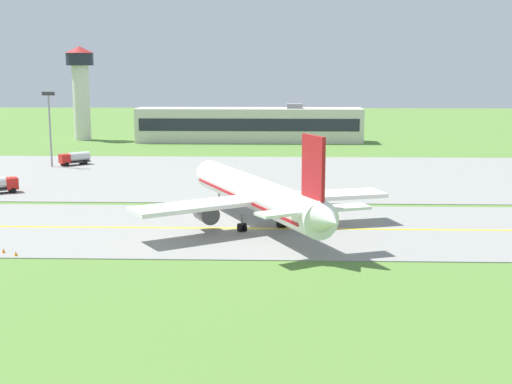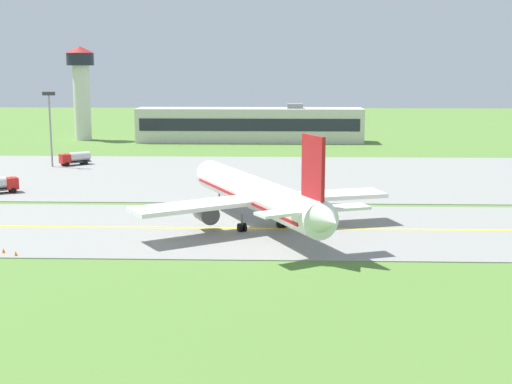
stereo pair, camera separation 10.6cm
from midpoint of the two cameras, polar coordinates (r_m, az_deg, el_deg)
The scene contains 11 objects.
ground_plane at distance 85.05m, azimuth -1.01°, elevation -3.05°, with size 500.00×500.00×0.00m, color #517A33.
taxiway_strip at distance 85.04m, azimuth -1.01°, elevation -3.02°, with size 240.00×28.00×0.10m, color gray.
apron_pad at distance 126.32m, azimuth 4.47°, elevation 1.33°, with size 140.00×52.00×0.10m, color gray.
taxiway_centreline at distance 85.03m, azimuth -1.01°, elevation -2.98°, with size 220.00×0.60×0.01m, color yellow.
airplane_lead at distance 85.05m, azimuth 0.05°, elevation -0.21°, with size 30.88×37.32×12.70m.
service_truck_baggage at distance 143.90m, azimuth -14.63°, elevation 2.72°, with size 5.95×5.37×2.65m.
terminal_building at distance 182.58m, azimuth -0.54°, elevation 5.50°, with size 58.61×9.51×10.01m.
control_tower at distance 193.13m, azimuth -14.16°, elevation 8.60°, with size 7.60×7.60×24.75m.
apron_light_mast at distance 141.89m, azimuth -16.54°, elevation 5.69°, with size 2.40×0.50×14.70m.
traffic_cone_near_edge at distance 78.66m, azimuth -19.98°, elevation -4.56°, with size 0.44×0.44×0.60m, color orange.
traffic_cone_mid_edge at distance 77.08m, azimuth -19.08°, elevation -4.81°, with size 0.44×0.44×0.60m, color orange.
Camera 1 is at (4.10, -82.66, 19.58)m, focal length 48.92 mm.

